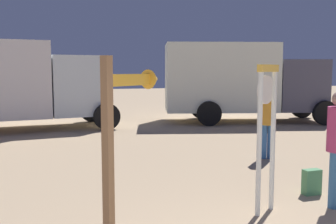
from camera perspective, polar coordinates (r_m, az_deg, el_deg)
standing_clock at (r=5.60m, az=14.15°, el=-1.55°), size 0.43×0.28×2.09m
arrow_sign at (r=4.71m, az=-5.95°, el=-0.45°), size 0.92×0.80×2.17m
backpack at (r=6.84m, az=20.19°, el=-9.59°), size 0.29×0.19×0.41m
person_distant at (r=9.14m, az=14.35°, el=-1.06°), size 0.31×0.31×1.61m
box_truck_far at (r=15.51m, az=10.33°, el=4.61°), size 6.66×3.88×3.02m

